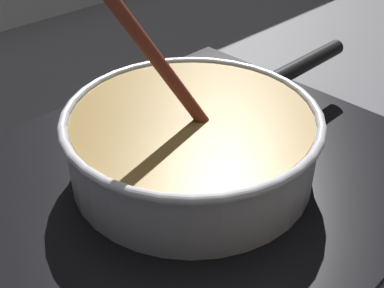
{
  "coord_description": "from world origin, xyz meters",
  "views": [
    {
      "loc": [
        -0.3,
        -0.15,
        0.37
      ],
      "look_at": [
        0.02,
        0.18,
        0.05
      ],
      "focal_mm": 45.15,
      "sensor_mm": 36.0,
      "label": 1
    }
  ],
  "objects": [
    {
      "name": "burner_ring",
      "position": [
        0.02,
        0.18,
        0.02
      ],
      "size": [
        0.17,
        0.17,
        0.01
      ],
      "primitive_type": "torus",
      "color": "#592D0C",
      "rests_on": "hob_plate"
    },
    {
      "name": "cooking_pan",
      "position": [
        0.02,
        0.18,
        0.06
      ],
      "size": [
        0.45,
        0.29,
        0.26
      ],
      "color": "silver",
      "rests_on": "hob_plate"
    },
    {
      "name": "hob_plate",
      "position": [
        0.02,
        0.18,
        0.01
      ],
      "size": [
        0.56,
        0.48,
        0.01
      ],
      "primitive_type": "cube",
      "color": "black",
      "rests_on": "ground"
    },
    {
      "name": "spare_burner",
      "position": [
        0.18,
        0.18,
        0.01
      ],
      "size": [
        0.13,
        0.13,
        0.01
      ],
      "primitive_type": "cylinder",
      "color": "#262628",
      "rests_on": "hob_plate"
    },
    {
      "name": "ground",
      "position": [
        0.0,
        0.0,
        -0.02
      ],
      "size": [
        2.4,
        1.6,
        0.04
      ],
      "primitive_type": "cube",
      "color": "#4C4C51"
    }
  ]
}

